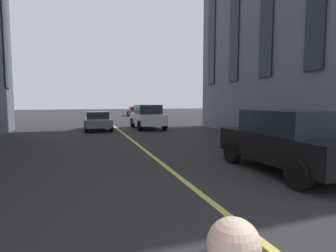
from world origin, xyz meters
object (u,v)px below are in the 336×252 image
(car_grey_parked_a, at_px, (98,121))
(car_black_far, at_px, (286,140))
(car_red_near, at_px, (135,111))
(car_white_mid, at_px, (148,116))

(car_grey_parked_a, bearing_deg, car_black_far, -161.49)
(car_red_near, bearing_deg, car_black_far, 177.30)
(car_white_mid, bearing_deg, car_black_far, -175.99)
(car_black_far, height_order, car_red_near, car_black_far)
(car_red_near, bearing_deg, car_grey_parked_a, 161.58)
(car_black_far, bearing_deg, car_red_near, -2.70)
(car_grey_parked_a, distance_m, car_white_mid, 3.83)
(car_black_far, relative_size, car_white_mid, 1.00)
(car_black_far, relative_size, car_red_near, 1.07)
(car_red_near, relative_size, car_white_mid, 0.94)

